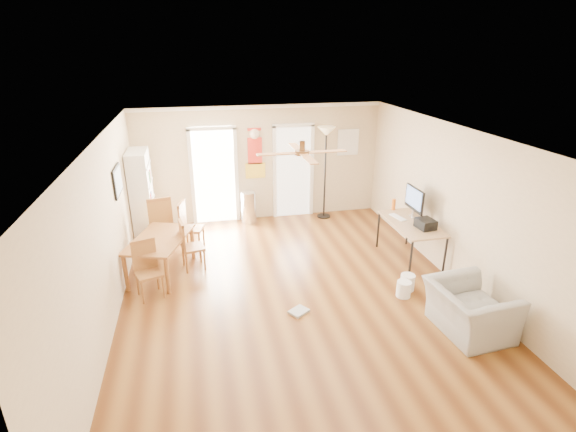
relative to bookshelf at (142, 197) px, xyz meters
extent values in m
plane|color=brown|center=(2.54, -2.73, -0.95)|extent=(7.00, 7.00, 0.00)
cube|color=red|center=(2.42, 0.75, 0.60)|extent=(0.46, 0.03, 1.10)
cube|color=white|center=(4.59, 0.74, 0.75)|extent=(0.50, 0.04, 0.60)
cube|color=black|center=(-0.18, -1.33, 0.75)|extent=(0.04, 0.66, 0.48)
cylinder|color=silver|center=(2.20, 0.51, -0.58)|extent=(0.39, 0.39, 0.73)
cube|color=white|center=(4.74, -1.73, -0.16)|extent=(0.20, 0.40, 0.01)
cube|color=black|center=(4.99, -2.30, -0.09)|extent=(0.31, 0.35, 0.17)
cylinder|color=orange|center=(4.84, -1.32, -0.06)|extent=(0.09, 0.09, 0.22)
cylinder|color=white|center=(4.38, -2.97, -0.81)|extent=(0.25, 0.25, 0.27)
cylinder|color=white|center=(4.23, -3.15, -0.81)|extent=(0.29, 0.29, 0.27)
cube|color=#9A9A95|center=(2.47, -3.24, -0.93)|extent=(0.35, 0.33, 0.04)
imported|color=#979692|center=(4.69, -4.18, -0.60)|extent=(1.02, 1.14, 0.70)
camera|label=1|loc=(1.11, -8.66, 2.86)|focal=26.98mm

